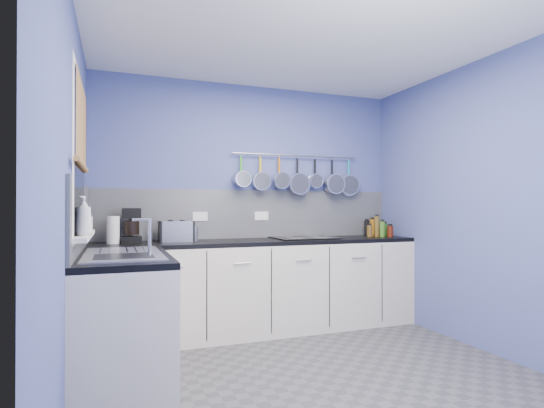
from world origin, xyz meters
TOP-DOWN VIEW (x-y plane):
  - floor at (0.00, 0.00)m, footprint 3.20×3.00m
  - ceiling at (0.00, 0.00)m, footprint 3.20×3.00m
  - wall_back at (0.00, 1.51)m, footprint 3.20×0.02m
  - wall_front at (0.00, -1.51)m, footprint 3.20×0.02m
  - wall_left at (-1.61, 0.00)m, footprint 0.02×3.00m
  - wall_right at (1.61, 0.00)m, footprint 0.02×3.00m
  - backsplash_back at (0.00, 1.49)m, footprint 3.20×0.02m
  - backsplash_left at (-1.59, 0.60)m, footprint 0.02×1.80m
  - cabinet_run_back at (0.00, 1.20)m, footprint 3.20×0.60m
  - worktop_back at (0.00, 1.20)m, footprint 3.20×0.60m
  - cabinet_run_left at (-1.30, 0.30)m, footprint 0.60×1.20m
  - worktop_left at (-1.30, 0.30)m, footprint 0.60×1.20m
  - window_frame at (-1.58, 0.30)m, footprint 0.01×1.00m
  - window_glass at (-1.57, 0.30)m, footprint 0.01×0.90m
  - bamboo_blind at (-1.56, 0.30)m, footprint 0.01×0.90m
  - window_sill at (-1.55, 0.30)m, footprint 0.10×0.98m
  - sink_unit at (-1.30, 0.30)m, footprint 0.50×0.95m
  - mixer_tap at (-1.14, 0.12)m, footprint 0.12×0.08m
  - socket_left at (-0.55, 1.48)m, footprint 0.15×0.01m
  - socket_right at (0.10, 1.48)m, footprint 0.15×0.01m
  - pot_rail at (0.50, 1.45)m, footprint 1.45×0.02m
  - soap_bottle_a at (-1.53, 0.00)m, footprint 0.12×0.12m
  - soap_bottle_b at (-1.53, 0.11)m, footprint 0.09×0.10m
  - paper_towel at (-1.37, 1.23)m, footprint 0.14×0.14m
  - coffee_maker at (-1.21, 1.29)m, footprint 0.18×0.20m
  - toaster at (-0.81, 1.28)m, footprint 0.32×0.21m
  - canister at (-0.65, 1.32)m, footprint 0.09×0.09m
  - hob at (0.48, 1.26)m, footprint 0.63×0.55m
  - pan_0 at (-0.13, 1.44)m, footprint 0.17×0.13m
  - pan_1 at (0.08, 1.44)m, footprint 0.20×0.08m
  - pan_2 at (0.29, 1.44)m, footprint 0.18×0.12m
  - pan_3 at (0.50, 1.44)m, footprint 0.24×0.09m
  - pan_4 at (0.71, 1.44)m, footprint 0.16×0.07m
  - pan_5 at (0.92, 1.44)m, footprint 0.23×0.12m
  - pan_6 at (1.14, 1.44)m, footprint 0.24×0.06m
  - condiment_0 at (1.43, 1.34)m, footprint 0.06×0.06m
  - condiment_1 at (1.36, 1.31)m, footprint 0.07×0.07m
  - condiment_2 at (1.28, 1.31)m, footprint 0.06×0.06m
  - condiment_3 at (1.47, 1.24)m, footprint 0.06×0.06m
  - condiment_4 at (1.35, 1.21)m, footprint 0.05×0.05m
  - condiment_5 at (1.25, 1.20)m, footprint 0.06×0.06m
  - condiment_6 at (1.46, 1.12)m, footprint 0.07×0.07m
  - condiment_7 at (1.37, 1.14)m, footprint 0.05×0.05m

SIDE VIEW (x-z plane):
  - floor at x=0.00m, z-range -0.02..0.00m
  - cabinet_run_back at x=0.00m, z-range 0.00..0.86m
  - cabinet_run_left at x=-1.30m, z-range 0.00..0.86m
  - worktop_back at x=0.00m, z-range 0.86..0.90m
  - worktop_left at x=-1.30m, z-range 0.86..0.90m
  - sink_unit at x=-1.30m, z-range 0.90..0.91m
  - hob at x=0.48m, z-range 0.90..0.91m
  - condiment_0 at x=1.43m, z-range 0.90..1.02m
  - condiment_6 at x=1.46m, z-range 0.90..1.02m
  - condiment_5 at x=1.25m, z-range 0.90..1.02m
  - canister at x=-0.65m, z-range 0.90..1.03m
  - condiment_3 at x=1.47m, z-range 0.90..1.04m
  - condiment_7 at x=1.37m, z-range 0.90..1.07m
  - condiment_2 at x=1.28m, z-range 0.90..1.07m
  - condiment_1 at x=1.36m, z-range 0.90..1.09m
  - toaster at x=-0.81m, z-range 0.90..1.09m
  - condiment_4 at x=1.35m, z-range 0.90..1.12m
  - paper_towel at x=-1.37m, z-range 0.90..1.14m
  - mixer_tap at x=-1.14m, z-range 0.90..1.16m
  - window_sill at x=-1.55m, z-range 1.02..1.05m
  - coffee_maker at x=-1.21m, z-range 0.90..1.21m
  - socket_left at x=-0.55m, z-range 1.09..1.18m
  - socket_right at x=0.10m, z-range 1.09..1.18m
  - soap_bottle_b at x=-1.53m, z-range 1.05..1.22m
  - backsplash_back at x=0.00m, z-range 0.90..1.40m
  - backsplash_left at x=-1.59m, z-range 0.90..1.40m
  - soap_bottle_a at x=-1.53m, z-range 1.05..1.29m
  - wall_back at x=0.00m, z-range 0.00..2.50m
  - wall_front at x=0.00m, z-range 0.00..2.50m
  - wall_left at x=-1.61m, z-range 0.00..2.50m
  - wall_right at x=1.61m, z-range 0.00..2.50m
  - window_glass at x=-1.57m, z-range 1.05..2.05m
  - window_frame at x=-1.58m, z-range 1.00..2.10m
  - pan_6 at x=1.14m, z-range 1.35..1.78m
  - pan_3 at x=0.50m, z-range 1.35..1.78m
  - pan_5 at x=0.92m, z-range 1.36..1.78m
  - pan_1 at x=0.08m, z-range 1.39..1.78m
  - pan_2 at x=0.29m, z-range 1.41..1.78m
  - pan_0 at x=-0.13m, z-range 1.42..1.78m
  - pan_4 at x=0.71m, z-range 1.43..1.78m
  - bamboo_blind at x=-1.56m, z-range 1.50..2.05m
  - pot_rail at x=0.50m, z-range 1.77..1.79m
  - ceiling at x=0.00m, z-range 2.50..2.52m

